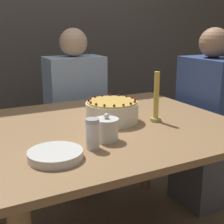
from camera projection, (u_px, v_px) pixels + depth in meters
wall_behind at (33, 13)px, 2.60m from camera, size 8.00×0.05×2.60m
dining_table at (110, 144)px, 1.58m from camera, size 1.21×1.07×0.73m
cake at (112, 111)px, 1.57m from camera, size 0.27×0.27×0.12m
sugar_bowl at (107, 129)px, 1.31m from camera, size 0.10×0.10×0.12m
sugar_shaker at (92, 134)px, 1.22m from camera, size 0.06×0.06×0.12m
plate_stack at (55, 155)px, 1.14m from camera, size 0.20×0.20×0.03m
candle at (156, 102)px, 1.56m from camera, size 0.06×0.06×0.25m
person_man_blue_shirt at (76, 123)px, 2.28m from camera, size 0.40×0.34×1.19m
person_woman_floral at (207, 131)px, 2.09m from camera, size 0.34×0.40×1.19m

